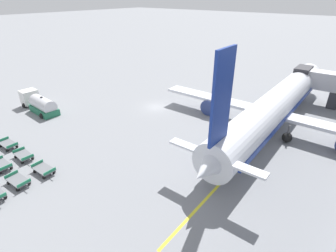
# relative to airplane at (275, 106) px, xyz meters

# --- Properties ---
(ground_plane) EXTENTS (500.00, 500.00, 0.00)m
(ground_plane) POSITION_rel_airplane_xyz_m (-18.50, -5.14, -3.38)
(ground_plane) COLOR gray
(airplane) EXTENTS (36.14, 43.63, 14.31)m
(airplane) POSITION_rel_airplane_xyz_m (0.00, 0.00, 0.00)
(airplane) COLOR silver
(airplane) RESTS_ON ground_plane
(fuel_tanker_primary) EXTENTS (9.18, 3.59, 2.97)m
(fuel_tanker_primary) POSITION_rel_airplane_xyz_m (-32.79, -18.88, -2.10)
(fuel_tanker_primary) COLOR white
(fuel_tanker_primary) RESTS_ON ground_plane
(baggage_dolly_row_mid_a_col_b) EXTENTS (3.33, 1.59, 0.92)m
(baggage_dolly_row_mid_a_col_b) POSITION_rel_airplane_xyz_m (-20.42, -30.06, -2.92)
(baggage_dolly_row_mid_a_col_b) COLOR slate
(baggage_dolly_row_mid_a_col_b) RESTS_ON ground_plane
(baggage_dolly_row_mid_a_col_c) EXTENTS (3.38, 1.71, 0.92)m
(baggage_dolly_row_mid_a_col_c) POSITION_rel_airplane_xyz_m (-16.05, -30.15, -2.92)
(baggage_dolly_row_mid_a_col_c) COLOR slate
(baggage_dolly_row_mid_a_col_c) RESTS_ON ground_plane
(baggage_dolly_row_mid_b_col_a) EXTENTS (3.36, 1.65, 0.92)m
(baggage_dolly_row_mid_b_col_a) POSITION_rel_airplane_xyz_m (-24.70, -27.56, -2.92)
(baggage_dolly_row_mid_b_col_a) COLOR slate
(baggage_dolly_row_mid_b_col_a) RESTS_ON ground_plane
(baggage_dolly_row_mid_b_col_b) EXTENTS (3.36, 1.67, 0.92)m
(baggage_dolly_row_mid_b_col_b) POSITION_rel_airplane_xyz_m (-20.46, -27.53, -2.92)
(baggage_dolly_row_mid_b_col_b) COLOR slate
(baggage_dolly_row_mid_b_col_b) RESTS_ON ground_plane
(baggage_dolly_row_mid_b_col_c) EXTENTS (3.37, 1.67, 0.92)m
(baggage_dolly_row_mid_b_col_c) POSITION_rel_airplane_xyz_m (-15.84, -27.44, -2.92)
(baggage_dolly_row_mid_b_col_c) COLOR slate
(baggage_dolly_row_mid_b_col_c) RESTS_ON ground_plane
(stand_guidance_stripe) EXTENTS (0.97, 35.77, 0.01)m
(stand_guidance_stripe) POSITION_rel_airplane_xyz_m (0.31, -9.13, -3.38)
(stand_guidance_stripe) COLOR yellow
(stand_guidance_stripe) RESTS_ON ground_plane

